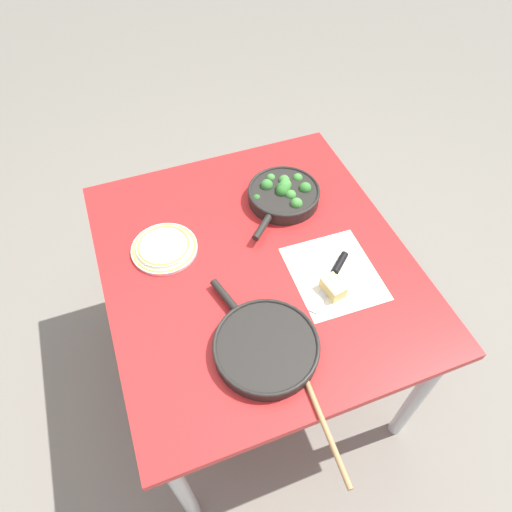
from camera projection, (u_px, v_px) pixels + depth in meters
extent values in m
plane|color=slate|center=(256.00, 361.00, 2.08)|extent=(14.00, 14.00, 0.00)
cube|color=red|center=(256.00, 263.00, 1.51)|extent=(1.09, 0.98, 0.03)
cylinder|color=#BCBCC1|center=(125.00, 260.00, 1.99)|extent=(0.05, 0.05, 0.72)
cylinder|color=#BCBCC1|center=(182.00, 489.00, 1.42)|extent=(0.05, 0.05, 0.72)
cylinder|color=#BCBCC1|center=(305.00, 210.00, 2.18)|extent=(0.05, 0.05, 0.72)
cylinder|color=#BCBCC1|center=(418.00, 395.00, 1.61)|extent=(0.05, 0.05, 0.72)
cylinder|color=black|center=(284.00, 195.00, 1.65)|extent=(0.26, 0.26, 0.05)
torus|color=black|center=(284.00, 190.00, 1.63)|extent=(0.26, 0.26, 0.01)
cylinder|color=black|center=(262.00, 227.00, 1.54)|extent=(0.09, 0.10, 0.02)
cylinder|color=#2C6823|center=(267.00, 191.00, 1.66)|extent=(0.02, 0.02, 0.02)
sphere|color=#387A33|center=(267.00, 185.00, 1.64)|extent=(0.04, 0.04, 0.04)
cylinder|color=#357027|center=(296.00, 209.00, 1.61)|extent=(0.02, 0.02, 0.02)
sphere|color=#428438|center=(296.00, 204.00, 1.59)|extent=(0.04, 0.04, 0.04)
cylinder|color=#205218|center=(282.00, 194.00, 1.65)|extent=(0.02, 0.02, 0.02)
sphere|color=#286023|center=(282.00, 189.00, 1.63)|extent=(0.04, 0.04, 0.04)
cylinder|color=#357027|center=(271.00, 183.00, 1.70)|extent=(0.01, 0.01, 0.02)
sphere|color=#428438|center=(271.00, 178.00, 1.68)|extent=(0.03, 0.03, 0.03)
cylinder|color=#357027|center=(290.00, 200.00, 1.64)|extent=(0.01, 0.01, 0.02)
sphere|color=#428438|center=(291.00, 195.00, 1.62)|extent=(0.04, 0.04, 0.04)
cylinder|color=#245B1C|center=(282.00, 197.00, 1.64)|extent=(0.02, 0.02, 0.03)
sphere|color=#2D6B28|center=(282.00, 191.00, 1.62)|extent=(0.05, 0.05, 0.05)
cylinder|color=#2C6823|center=(284.00, 194.00, 1.65)|extent=(0.02, 0.02, 0.03)
sphere|color=#387A33|center=(284.00, 188.00, 1.63)|extent=(0.05, 0.05, 0.05)
cylinder|color=#357027|center=(284.00, 186.00, 1.68)|extent=(0.01, 0.01, 0.02)
sphere|color=#428438|center=(284.00, 181.00, 1.66)|extent=(0.04, 0.04, 0.04)
cylinder|color=#357027|center=(297.00, 183.00, 1.69)|extent=(0.01, 0.01, 0.02)
sphere|color=#428438|center=(298.00, 178.00, 1.67)|extent=(0.04, 0.04, 0.04)
cylinder|color=#357027|center=(285.00, 191.00, 1.66)|extent=(0.02, 0.02, 0.02)
sphere|color=#428438|center=(285.00, 185.00, 1.64)|extent=(0.05, 0.05, 0.05)
cylinder|color=#2C6823|center=(305.00, 194.00, 1.66)|extent=(0.02, 0.02, 0.02)
sphere|color=#387A33|center=(305.00, 188.00, 1.63)|extent=(0.04, 0.04, 0.04)
cylinder|color=#245B1C|center=(257.00, 202.00, 1.63)|extent=(0.01, 0.01, 0.02)
sphere|color=#2D6B28|center=(257.00, 199.00, 1.62)|extent=(0.03, 0.03, 0.03)
cube|color=#AD7F4C|center=(283.00, 200.00, 1.63)|extent=(0.04, 0.05, 0.03)
cube|color=#AD7F4C|center=(298.00, 197.00, 1.64)|extent=(0.03, 0.03, 0.03)
cube|color=#9E703D|center=(299.00, 181.00, 1.70)|extent=(0.04, 0.04, 0.03)
cube|color=#9E703D|center=(272.00, 183.00, 1.69)|extent=(0.04, 0.04, 0.03)
cube|color=olive|center=(289.00, 192.00, 1.66)|extent=(0.04, 0.05, 0.03)
cylinder|color=black|center=(266.00, 348.00, 1.28)|extent=(0.30, 0.30, 0.04)
torus|color=black|center=(266.00, 345.00, 1.26)|extent=(0.30, 0.30, 0.01)
cylinder|color=black|center=(225.00, 295.00, 1.38)|extent=(0.13, 0.06, 0.02)
cylinder|color=#E5CC60|center=(266.00, 348.00, 1.28)|extent=(0.24, 0.24, 0.02)
cylinder|color=#A87A4C|center=(321.00, 418.00, 1.17)|extent=(0.35, 0.03, 0.02)
ellipsoid|color=#A87A4C|center=(294.00, 350.00, 1.28)|extent=(0.07, 0.04, 0.02)
cube|color=silver|center=(334.00, 273.00, 1.46)|extent=(0.31, 0.27, 0.00)
cube|color=silver|center=(324.00, 292.00, 1.41)|extent=(0.13, 0.14, 0.01)
cylinder|color=black|center=(340.00, 263.00, 1.47)|extent=(0.07, 0.08, 0.02)
cube|color=#EFD67A|center=(333.00, 287.00, 1.40)|extent=(0.08, 0.06, 0.05)
cylinder|color=white|center=(164.00, 249.00, 1.52)|extent=(0.22, 0.22, 0.01)
torus|color=gold|center=(164.00, 247.00, 1.51)|extent=(0.21, 0.21, 0.01)
cylinder|color=white|center=(164.00, 246.00, 1.51)|extent=(0.18, 0.18, 0.01)
torus|color=gold|center=(164.00, 245.00, 1.50)|extent=(0.17, 0.17, 0.01)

